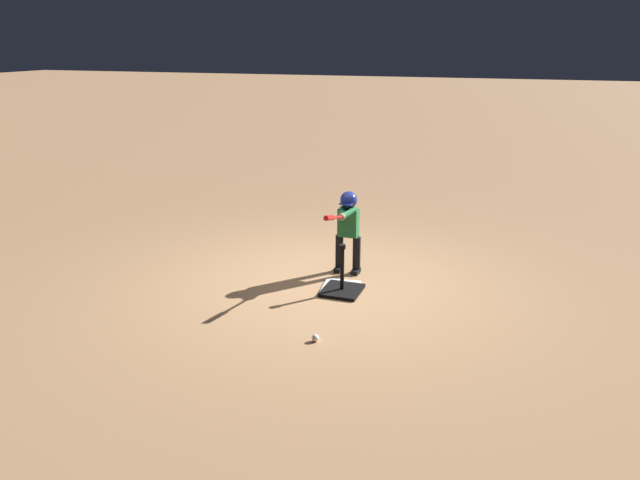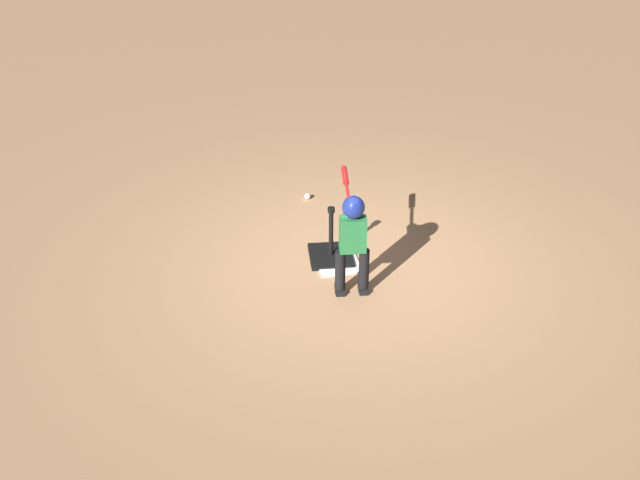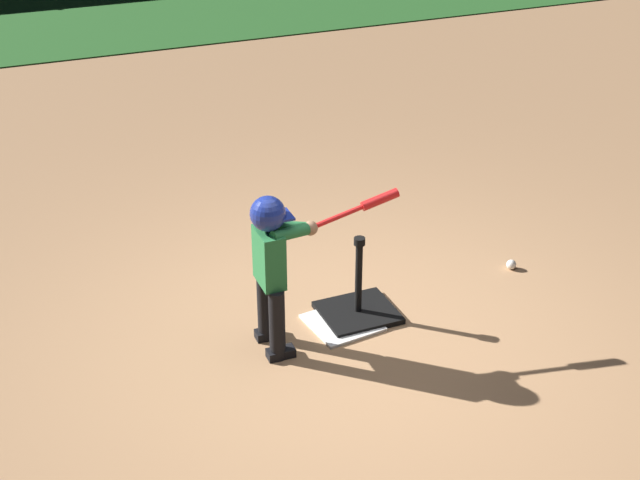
{
  "view_description": "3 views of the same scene",
  "coord_description": "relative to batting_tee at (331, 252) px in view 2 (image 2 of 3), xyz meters",
  "views": [
    {
      "loc": [
        6.89,
        2.34,
        2.92
      ],
      "look_at": [
        0.0,
        -0.06,
        0.57
      ],
      "focal_mm": 35.0,
      "sensor_mm": 36.0,
      "label": 1
    },
    {
      "loc": [
        -7.79,
        1.21,
        5.05
      ],
      "look_at": [
        -0.39,
        0.46,
        0.57
      ],
      "focal_mm": 50.0,
      "sensor_mm": 36.0,
      "label": 2
    },
    {
      "loc": [
        -2.04,
        -4.37,
        3.38
      ],
      "look_at": [
        -0.23,
        -0.06,
        0.85
      ],
      "focal_mm": 50.0,
      "sensor_mm": 36.0,
      "label": 3
    }
  ],
  "objects": [
    {
      "name": "home_plate",
      "position": [
        -0.14,
        -0.06,
        -0.06
      ],
      "size": [
        0.49,
        0.49,
        0.02
      ],
      "primitive_type": "cube",
      "rotation": [
        0.0,
        0.0,
        0.12
      ],
      "color": "white",
      "rests_on": "ground_plane"
    },
    {
      "name": "ground_plane",
      "position": [
        -0.19,
        -0.29,
        -0.07
      ],
      "size": [
        90.0,
        90.0,
        0.0
      ],
      "primitive_type": "plane",
      "color": "#AD7F56"
    },
    {
      "name": "batting_tee",
      "position": [
        0.0,
        0.0,
        0.0
      ],
      "size": [
        0.51,
        0.45,
        0.6
      ],
      "color": "black",
      "rests_on": "ground_plane"
    },
    {
      "name": "batter_child",
      "position": [
        -0.64,
        -0.13,
        0.62
      ],
      "size": [
        0.98,
        0.34,
        1.09
      ],
      "color": "black",
      "rests_on": "ground_plane"
    },
    {
      "name": "baseball",
      "position": [
        1.33,
        0.13,
        -0.03
      ],
      "size": [
        0.07,
        0.07,
        0.07
      ],
      "primitive_type": "sphere",
      "color": "white",
      "rests_on": "ground_plane"
    }
  ]
}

